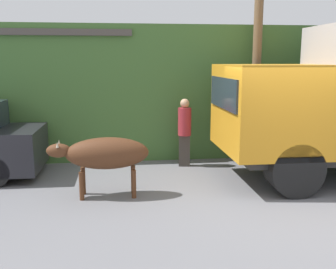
# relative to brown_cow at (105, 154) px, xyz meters

# --- Properties ---
(ground_plane) EXTENTS (60.00, 60.00, 0.00)m
(ground_plane) POSITION_rel_brown_cow_xyz_m (3.45, -0.71, -0.85)
(ground_plane) COLOR slate
(hillside_embankment) EXTENTS (32.00, 6.92, 3.53)m
(hillside_embankment) POSITION_rel_brown_cow_xyz_m (3.45, 6.13, 0.91)
(hillside_embankment) COLOR #426B33
(hillside_embankment) RESTS_ON ground_plane
(building_backdrop) EXTENTS (4.38, 2.70, 3.38)m
(building_backdrop) POSITION_rel_brown_cow_xyz_m (-1.55, 3.93, 0.85)
(building_backdrop) COLOR #99ADB7
(building_backdrop) RESTS_ON ground_plane
(brown_cow) EXTENTS (1.94, 0.62, 1.17)m
(brown_cow) POSITION_rel_brown_cow_xyz_m (0.00, 0.00, 0.00)
(brown_cow) COLOR #512D19
(brown_cow) RESTS_ON ground_plane
(pedestrian_on_hill) EXTENTS (0.38, 0.38, 1.70)m
(pedestrian_on_hill) POSITION_rel_brown_cow_xyz_m (1.88, 2.05, 0.09)
(pedestrian_on_hill) COLOR #38332D
(pedestrian_on_hill) RESTS_ON ground_plane
(utility_pole) EXTENTS (0.90, 0.22, 6.56)m
(utility_pole) POSITION_rel_brown_cow_xyz_m (3.77, 2.33, 2.54)
(utility_pole) COLOR brown
(utility_pole) RESTS_ON ground_plane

